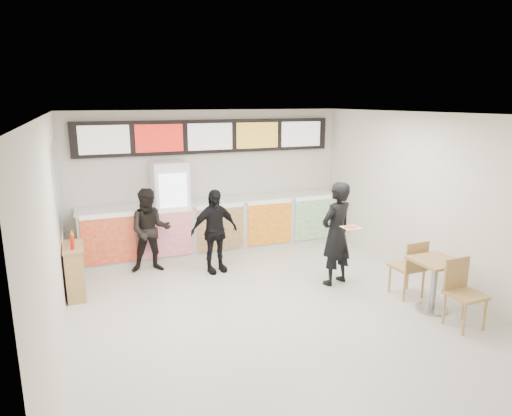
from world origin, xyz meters
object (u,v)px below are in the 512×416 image
service_counter (216,226)px  condiment_ledge (75,270)px  customer_mid (214,231)px  drinks_fridge (171,210)px  customer_left (150,230)px  customer_main (336,234)px  cafe_table (435,275)px

service_counter → condiment_ledge: (-2.82, -1.34, -0.12)m
customer_mid → condiment_ledge: customer_mid is taller
drinks_fridge → condiment_ledge: bearing=-144.2°
customer_left → condiment_ledge: size_ratio=1.54×
customer_main → customer_left: (-2.94, 1.81, -0.12)m
customer_left → drinks_fridge: bearing=58.9°
customer_main → drinks_fridge: bearing=-64.0°
service_counter → customer_left: size_ratio=3.46×
customer_left → condiment_ledge: customer_left is taller
service_counter → customer_left: customer_left is taller
cafe_table → service_counter: bearing=119.2°
service_counter → cafe_table: service_counter is taller
drinks_fridge → customer_left: 0.86m
customer_left → service_counter: bearing=31.4°
drinks_fridge → customer_main: drinks_fridge is taller
service_counter → drinks_fridge: 1.03m
customer_main → condiment_ledge: customer_main is taller
cafe_table → customer_main: bearing=118.6°
customer_left → customer_mid: customer_left is taller
service_counter → condiment_ledge: size_ratio=5.32×
service_counter → cafe_table: bearing=-59.3°
drinks_fridge → customer_mid: (0.58, -1.13, -0.20)m
drinks_fridge → customer_main: bearing=-45.6°
drinks_fridge → customer_main: (2.41, -2.46, -0.08)m
drinks_fridge → condiment_ledge: (-1.89, -1.36, -0.55)m
customer_main → condiment_ledge: bearing=-32.8°
customer_mid → cafe_table: size_ratio=0.94×
drinks_fridge → customer_mid: size_ratio=1.25×
customer_left → cafe_table: size_ratio=0.95×
customer_main → customer_mid: customer_main is taller
customer_main → cafe_table: size_ratio=1.09×
service_counter → drinks_fridge: drinks_fridge is taller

